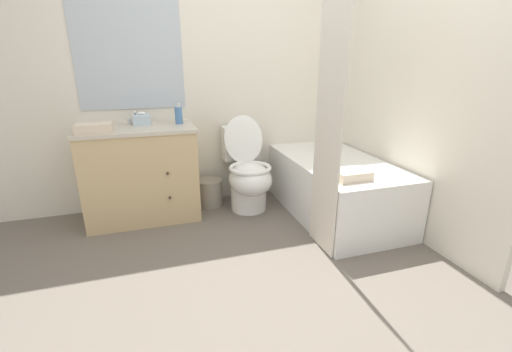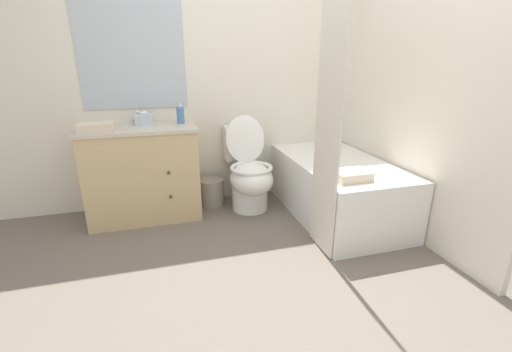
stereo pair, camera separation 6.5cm
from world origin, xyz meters
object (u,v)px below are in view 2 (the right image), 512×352
Objects in this scene: bath_towel_folded at (351,175)px; hand_towel_folded at (96,127)px; vanity_cabinet at (143,172)px; sink_faucet at (139,119)px; soap_dispenser at (180,115)px; wastebasket at (211,192)px; tissue_box at (144,119)px; bathtub at (337,188)px; toilet at (249,174)px.

hand_towel_folded is at bearing 156.64° from bath_towel_folded.
vanity_cabinet is at bearing 148.28° from bath_towel_folded.
sink_faucet is 0.54× the size of bath_towel_folded.
sink_faucet is at bearing 161.12° from soap_dispenser.
wastebasket is at bearing 8.05° from vanity_cabinet.
bath_towel_folded reaches higher than wastebasket.
soap_dispenser is (0.31, -0.04, 0.03)m from tissue_box.
wastebasket is at bearing 153.15° from bathtub.
wastebasket is 0.94m from tissue_box.
tissue_box reaches higher than bath_towel_folded.
sink_faucet reaches higher than bathtub.
hand_towel_folded reaches higher than bathtub.
hand_towel_folded reaches higher than bath_towel_folded.
sink_faucet reaches higher than bath_towel_folded.
sink_faucet is 1.91m from bath_towel_folded.
vanity_cabinet is at bearing 26.06° from hand_towel_folded.
bathtub reaches higher than wastebasket.
vanity_cabinet is 0.56m from hand_towel_folded.
hand_towel_folded is (-0.31, -0.15, 0.44)m from vanity_cabinet.
soap_dispenser is at bearing 158.88° from bathtub.
sink_faucet is (-0.00, 0.18, 0.44)m from vanity_cabinet.
hand_towel_folded is (-1.99, 0.31, 0.60)m from bathtub.
tissue_box is 0.32m from soap_dispenser.
bath_towel_folded is (-0.16, -0.48, 0.29)m from bathtub.
soap_dispenser is 0.66× the size of bath_towel_folded.
sink_faucet is 0.10× the size of bathtub.
bathtub is (1.68, -0.46, -0.16)m from vanity_cabinet.
sink_faucet reaches higher than tissue_box.
tissue_box is 0.56× the size of bath_towel_folded.
soap_dispenser is at bearing -18.88° from sink_faucet.
toilet is at bearing 153.89° from bathtub.
vanity_cabinet reaches higher than bath_towel_folded.
vanity_cabinet is 1.79m from bath_towel_folded.
wastebasket is (-1.07, 0.54, -0.13)m from bathtub.
bathtub is at bearing 71.19° from bath_towel_folded.
tissue_box reaches higher than bathtub.
hand_towel_folded is (-0.36, -0.24, -0.01)m from tissue_box.
tissue_box is at bearing -60.17° from sink_faucet.
bathtub is 9.75× the size of tissue_box.
tissue_box is at bearing 168.18° from toilet.
soap_dispenser is at bearing 8.48° from vanity_cabinet.
toilet is 3.35× the size of wastebasket.
bathtub is at bearing -15.16° from vanity_cabinet.
vanity_cabinet is at bearing -171.95° from wastebasket.
bath_towel_folded is (1.82, -0.79, -0.31)m from hand_towel_folded.
sink_faucet is 0.45m from hand_towel_folded.
vanity_cabinet is 0.68m from wastebasket.
vanity_cabinet is 0.96m from toilet.
tissue_box is 0.84× the size of soap_dispenser.
toilet is 3.27× the size of hand_towel_folded.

